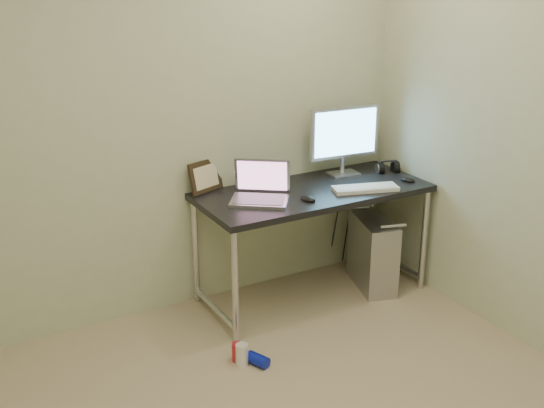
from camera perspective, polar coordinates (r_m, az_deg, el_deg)
The scene contains 16 objects.
wall_back at distance 4.10m, azimuth -10.58°, elevation 6.97°, with size 3.50×0.02×2.50m, color beige.
desk at distance 4.39m, azimuth 3.45°, elevation 0.20°, with size 1.50×0.65×0.75m.
tower_computer at distance 4.72m, azimuth 8.41°, elevation -4.03°, with size 0.33×0.51×0.52m.
cable_a at distance 4.90m, azimuth 5.45°, elevation -1.02°, with size 0.01×0.01×0.70m, color black.
cable_b at distance 4.94m, azimuth 6.44°, elevation -1.12°, with size 0.01×0.01×0.72m, color black.
can_red at distance 3.93m, azimuth -2.93°, elevation -12.26°, with size 0.06×0.06×0.11m, color red.
can_white at distance 3.89m, azimuth -2.53°, elevation -12.48°, with size 0.07×0.07×0.13m, color white.
can_blue at distance 3.90m, azimuth -1.17°, elevation -12.90°, with size 0.07×0.07×0.13m, color #0E1DBA.
laptop at distance 4.16m, azimuth -0.96°, elevation 1.11°, with size 0.44×0.43×0.24m.
monitor at distance 4.60m, azimuth 6.07°, elevation 5.72°, with size 0.50×0.16×0.47m.
keyboard at distance 4.37m, azimuth 7.82°, elevation 1.30°, with size 0.42×0.14×0.03m, color white.
mouse_right at distance 4.60m, azimuth 11.29°, elevation 2.08°, with size 0.06×0.10×0.03m, color black.
mouse_left at distance 4.15m, azimuth 3.05°, elevation 0.53°, with size 0.07×0.11×0.04m, color black.
headphones at distance 4.77m, azimuth 9.65°, elevation 2.99°, with size 0.18×0.10×0.10m.
picture_frame at distance 4.31m, azimuth -5.59°, elevation 2.34°, with size 0.25×0.03×0.20m, color black.
webcam at distance 4.35m, azimuth -3.02°, elevation 2.35°, with size 0.04×0.04×0.12m.
Camera 1 is at (-1.28, -2.04, 2.15)m, focal length 45.00 mm.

